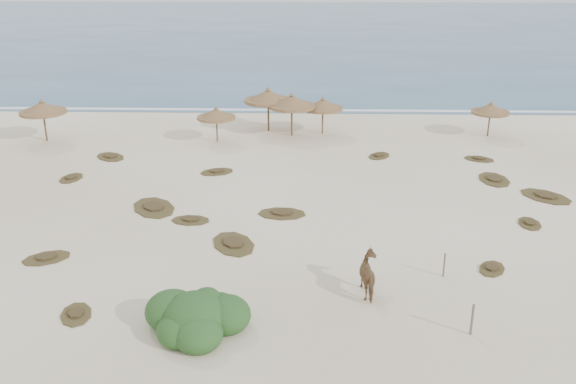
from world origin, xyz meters
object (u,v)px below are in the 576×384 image
bush (196,318)px  horse (371,276)px  palapa_0 (43,108)px  palapa_1 (216,114)px

bush → horse: bearing=23.6°
horse → palapa_0: bearing=-53.4°
palapa_0 → bush: palapa_0 is taller
palapa_0 → bush: (13.69, -22.25, -1.69)m
palapa_1 → horse: palapa_1 is taller
palapa_0 → horse: (19.86, -19.55, -1.46)m
palapa_0 → palapa_1: palapa_0 is taller
palapa_1 → bush: bearing=-84.3°
horse → bush: horse is taller
palapa_1 → horse: bearing=-66.9°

